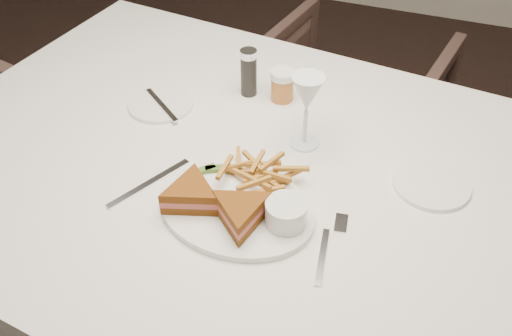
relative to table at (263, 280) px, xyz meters
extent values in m
cube|color=silver|center=(0.00, 0.00, 0.00)|extent=(1.72, 1.26, 0.75)
imported|color=#44302A|center=(0.01, 0.90, -0.05)|extent=(0.73, 0.70, 0.65)
ellipsoid|color=white|center=(-0.01, -0.13, 0.38)|extent=(0.35, 0.29, 0.01)
cube|color=silver|center=(-0.21, -0.12, 0.38)|extent=(0.10, 0.19, 0.00)
cylinder|color=white|center=(-0.32, 0.14, 0.38)|extent=(0.16, 0.16, 0.01)
cylinder|color=white|center=(0.34, 0.08, 0.38)|extent=(0.16, 0.16, 0.01)
cylinder|color=black|center=(-0.14, 0.27, 0.44)|extent=(0.04, 0.04, 0.12)
cylinder|color=#A96228|center=(-0.05, 0.27, 0.42)|extent=(0.06, 0.06, 0.08)
cube|color=#466C25|center=(-0.09, -0.05, 0.40)|extent=(0.06, 0.04, 0.01)
cube|color=#466C25|center=(-0.11, -0.06, 0.40)|extent=(0.05, 0.05, 0.01)
cylinder|color=white|center=(0.09, -0.14, 0.42)|extent=(0.08, 0.08, 0.05)
camera|label=1|loc=(0.30, -0.86, 1.18)|focal=40.00mm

